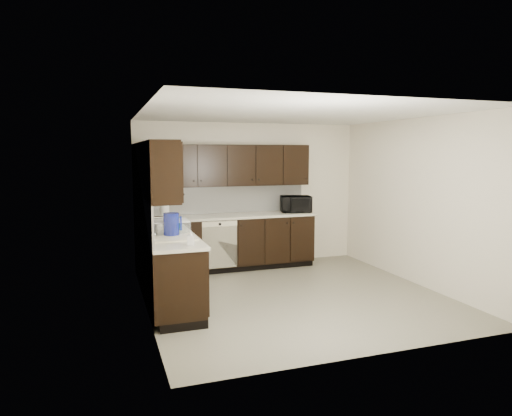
% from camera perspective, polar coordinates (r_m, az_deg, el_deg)
% --- Properties ---
extents(floor, '(4.00, 4.00, 0.00)m').
position_cam_1_polar(floor, '(6.50, 4.74, -10.84)').
color(floor, gray).
rests_on(floor, ground).
extents(ceiling, '(4.00, 4.00, 0.00)m').
position_cam_1_polar(ceiling, '(6.22, 4.98, 11.67)').
color(ceiling, white).
rests_on(ceiling, wall_back).
extents(wall_back, '(4.00, 0.02, 2.50)m').
position_cam_1_polar(wall_back, '(8.10, -0.83, 1.72)').
color(wall_back, silver).
rests_on(wall_back, floor).
extents(wall_left, '(0.02, 4.00, 2.50)m').
position_cam_1_polar(wall_left, '(5.74, -13.75, -0.60)').
color(wall_left, silver).
rests_on(wall_left, floor).
extents(wall_right, '(0.02, 4.00, 2.50)m').
position_cam_1_polar(wall_right, '(7.27, 19.44, 0.75)').
color(wall_right, silver).
rests_on(wall_right, floor).
extents(wall_front, '(4.00, 0.02, 2.50)m').
position_cam_1_polar(wall_front, '(4.50, 15.15, -2.66)').
color(wall_front, silver).
rests_on(wall_front, floor).
extents(lower_cabinets, '(3.00, 2.80, 0.90)m').
position_cam_1_polar(lower_cabinets, '(7.12, -6.35, -5.86)').
color(lower_cabinets, black).
rests_on(lower_cabinets, floor).
extents(countertop, '(3.03, 2.83, 0.04)m').
position_cam_1_polar(countertop, '(7.02, -6.41, -1.83)').
color(countertop, beige).
rests_on(countertop, lower_cabinets).
extents(backsplash, '(3.00, 2.80, 0.48)m').
position_cam_1_polar(backsplash, '(7.15, -8.45, 0.40)').
color(backsplash, white).
rests_on(backsplash, countertop).
extents(upper_cabinets, '(3.00, 2.80, 0.70)m').
position_cam_1_polar(upper_cabinets, '(7.02, -7.43, 5.13)').
color(upper_cabinets, black).
rests_on(upper_cabinets, wall_back).
extents(dishwasher, '(0.58, 0.04, 0.78)m').
position_cam_1_polar(dishwasher, '(7.44, -4.55, -4.23)').
color(dishwasher, beige).
rests_on(dishwasher, lower_cabinets).
extents(sink, '(0.54, 0.82, 0.42)m').
position_cam_1_polar(sink, '(5.82, -10.50, -4.09)').
color(sink, beige).
rests_on(sink, countertop).
extents(microwave, '(0.59, 0.46, 0.29)m').
position_cam_1_polar(microwave, '(8.06, 5.00, 0.49)').
color(microwave, black).
rests_on(microwave, countertop).
extents(soap_bottle_a, '(0.09, 0.10, 0.17)m').
position_cam_1_polar(soap_bottle_a, '(5.22, -8.17, -3.70)').
color(soap_bottle_a, gray).
rests_on(soap_bottle_a, countertop).
extents(soap_bottle_b, '(0.09, 0.09, 0.22)m').
position_cam_1_polar(soap_bottle_b, '(6.00, -12.67, -2.20)').
color(soap_bottle_b, gray).
rests_on(soap_bottle_b, countertop).
extents(toaster_oven, '(0.37, 0.32, 0.20)m').
position_cam_1_polar(toaster_oven, '(7.47, -12.97, -0.52)').
color(toaster_oven, silver).
rests_on(toaster_oven, countertop).
extents(storage_bin, '(0.50, 0.42, 0.17)m').
position_cam_1_polar(storage_bin, '(5.97, -10.70, -2.40)').
color(storage_bin, silver).
rests_on(storage_bin, countertop).
extents(blue_pitcher, '(0.26, 0.26, 0.30)m').
position_cam_1_polar(blue_pitcher, '(5.78, -10.53, -2.09)').
color(blue_pitcher, '#101C99').
rests_on(blue_pitcher, countertop).
extents(teal_tumbler, '(0.09, 0.09, 0.18)m').
position_cam_1_polar(teal_tumbler, '(6.20, -9.63, -1.98)').
color(teal_tumbler, '#0E9C9C').
rests_on(teal_tumbler, countertop).
extents(paper_towel_roll, '(0.15, 0.15, 0.30)m').
position_cam_1_polar(paper_towel_roll, '(7.14, -11.36, -0.38)').
color(paper_towel_roll, silver).
rests_on(paper_towel_roll, countertop).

